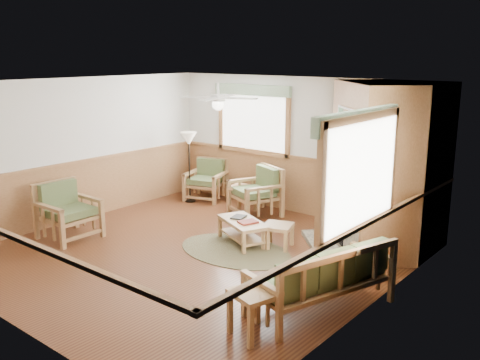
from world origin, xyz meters
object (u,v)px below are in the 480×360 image
Objects in this scene: coffee_table at (243,232)px; end_table_chairs at (242,199)px; armchair_back_right at (255,192)px; floor_lamp_right at (358,213)px; sofa at (321,277)px; end_table_sofa at (254,313)px; footstool at (278,236)px; armchair_back_left at (206,180)px; armchair_left at (68,211)px; floor_lamp_left at (189,167)px.

end_table_chairs is (-1.18, 1.43, 0.06)m from coffee_table.
armchair_back_right is 0.58× the size of floor_lamp_right.
sofa is 1.07m from end_table_sofa.
footstool is (1.42, -1.21, -0.28)m from armchair_back_right.
sofa is 4.07m from armchair_back_right.
footstool is (0.57, 0.22, -0.00)m from coffee_table.
end_table_chairs is at bearing -158.52° from armchair_back_right.
sofa is at bearing -37.91° from end_table_chairs.
armchair_back_left is 1.61× the size of end_table_sofa.
floor_lamp_left is (-0.04, 3.00, 0.28)m from armchair_left.
sofa is 2.57m from coffee_table.
armchair_back_left is at bearing -104.32° from sofa.
armchair_left is at bearing -94.70° from armchair_back_right.
floor_lamp_right reaches higher than armchair_back_right.
sofa reaches higher than end_table_chairs.
footstool is 0.30× the size of floor_lamp_left.
armchair_left is 4.88m from floor_lamp_right.
coffee_table is 2.91m from floor_lamp_left.
armchair_left is (-0.11, -3.36, 0.05)m from armchair_back_left.
armchair_left is at bearing -155.53° from floor_lamp_right.
sofa is at bearing -17.50° from armchair_back_right.
coffee_table is at bearing -56.23° from armchair_left.
armchair_left is at bearing -112.85° from end_table_chairs.
armchair_left reaches higher than footstool.
floor_lamp_right is at bearing 1.56° from armchair_back_right.
coffee_table is 0.61m from footstool.
armchair_back_right is 0.39m from end_table_chairs.
footstool is (1.75, -1.22, -0.07)m from end_table_chairs.
sofa is at bearing -3.99° from coffee_table.
end_table_sofa is at bearing 4.68° from sofa.
footstool is at bearing -43.48° from armchair_back_left.
coffee_table is at bearing -27.20° from floor_lamp_left.
end_table_chairs is at bearing 145.10° from footstool.
footstool is at bearing -58.49° from armchair_left.
armchair_left is (-1.65, -3.12, 0.01)m from armchair_back_right.
footstool is at bearing -19.31° from floor_lamp_left.
floor_lamp_left is (-3.11, 1.09, 0.56)m from footstool.
armchair_back_right is at bearing -26.13° from armchair_back_left.
sofa is 4.10× the size of footstool.
floor_lamp_left reaches higher than armchair_left.
floor_lamp_left is (-0.15, -0.35, 0.33)m from armchair_back_left.
armchair_back_right is 3.02m from floor_lamp_right.
armchair_back_left is 4.54m from floor_lamp_right.
floor_lamp_left is (-1.69, -0.12, 0.28)m from armchair_back_right.
sofa reaches higher than footstool.
armchair_left is at bearing -89.19° from floor_lamp_left.
floor_lamp_left reaches higher than end_table_sofa.
armchair_left is at bearing -109.31° from armchair_back_left.
end_table_sofa is at bearing -88.54° from floor_lamp_right.
armchair_back_right is at bearing -28.30° from armchair_left.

